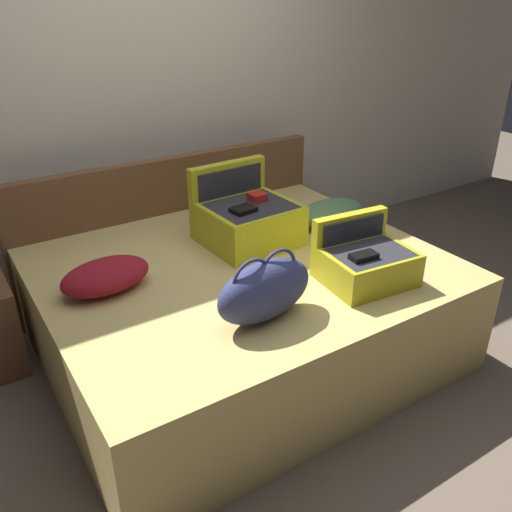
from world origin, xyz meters
name	(u,v)px	position (x,y,z in m)	size (l,w,h in m)	color
ground_plane	(283,387)	(0.00, 0.00, 0.00)	(12.00, 12.00, 0.00)	#6B5B4C
back_wall	(142,91)	(0.00, 1.65, 1.30)	(8.00, 0.10, 2.60)	beige
bed	(244,308)	(0.00, 0.40, 0.29)	(2.09, 1.74, 0.57)	tan
headboard	(173,225)	(0.00, 1.31, 0.47)	(2.13, 0.08, 0.93)	brown
hard_case_large	(247,218)	(0.17, 0.63, 0.71)	(0.53, 0.51, 0.43)	gold
hard_case_medium	(365,261)	(0.42, -0.09, 0.68)	(0.47, 0.41, 0.31)	gold
duffel_bag	(265,290)	(-0.19, -0.11, 0.71)	(0.52, 0.25, 0.32)	navy
pillow_near_headboard	(331,212)	(0.75, 0.57, 0.64)	(0.48, 0.28, 0.15)	#4C724C
pillow_center_head	(106,276)	(-0.71, 0.53, 0.65)	(0.45, 0.28, 0.15)	maroon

